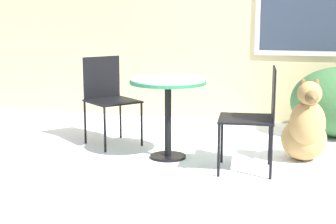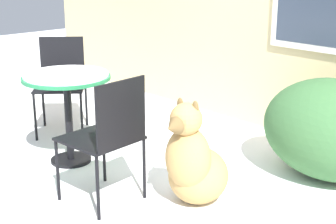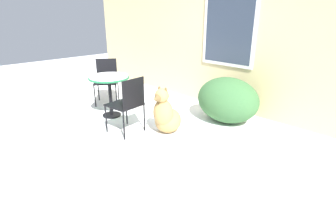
% 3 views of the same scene
% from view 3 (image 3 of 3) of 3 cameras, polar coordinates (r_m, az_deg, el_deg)
% --- Properties ---
extents(ground_plane, '(16.00, 16.00, 0.00)m').
position_cam_3_polar(ground_plane, '(4.43, -8.58, -4.25)').
color(ground_plane, white).
extents(house_wall, '(8.00, 0.10, 3.22)m').
position_cam_3_polar(house_wall, '(5.57, 10.06, 17.94)').
color(house_wall, '#D1BC84').
rests_on(house_wall, ground_plane).
extents(shrub_left, '(1.14, 0.90, 0.80)m').
position_cam_3_polar(shrub_left, '(4.79, 12.81, 2.58)').
color(shrub_left, '#386638').
rests_on(shrub_left, ground_plane).
extents(patio_table, '(0.73, 0.73, 0.78)m').
position_cam_3_polar(patio_table, '(4.97, -12.66, 6.20)').
color(patio_table, black).
rests_on(patio_table, ground_plane).
extents(patio_chair_near_table, '(0.67, 0.67, 0.93)m').
position_cam_3_polar(patio_chair_near_table, '(5.83, -13.25, 7.08)').
color(patio_chair_near_table, black).
rests_on(patio_chair_near_table, ground_plane).
extents(patio_chair_far_side, '(0.52, 0.52, 0.93)m').
position_cam_3_polar(patio_chair_far_side, '(4.20, -8.76, 2.07)').
color(patio_chair_far_side, black).
rests_on(patio_chair_far_side, ground_plane).
extents(dog, '(0.50, 0.68, 0.81)m').
position_cam_3_polar(dog, '(4.22, -0.45, -0.81)').
color(dog, tan).
rests_on(dog, ground_plane).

